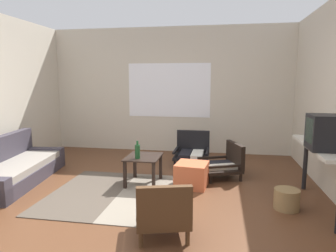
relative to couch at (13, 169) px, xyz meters
name	(u,v)px	position (x,y,z in m)	size (l,w,h in m)	color
ground_plane	(129,205)	(2.03, -0.53, -0.21)	(7.80, 7.80, 0.00)	#56331E
far_wall_with_window	(169,90)	(2.03, 2.53, 1.14)	(5.60, 0.13, 2.70)	beige
area_rug	(119,194)	(1.78, -0.20, -0.21)	(1.89, 1.81, 0.01)	#4C4238
couch	(13,169)	(0.00, 0.00, 0.00)	(0.98, 1.99, 0.70)	#38333D
coffee_table	(144,162)	(2.01, 0.27, 0.13)	(0.51, 0.60, 0.43)	black
armchair_by_window	(192,150)	(2.64, 1.48, 0.06)	(0.63, 0.62, 0.62)	black
armchair_striped_foreground	(163,213)	(2.61, -1.27, 0.06)	(0.65, 0.65, 0.60)	#472D19
armchair_corner	(225,163)	(3.24, 0.81, 0.02)	(0.76, 0.77, 0.56)	black
ottoman_orange	(192,175)	(2.75, 0.29, -0.04)	(0.45, 0.45, 0.35)	#BC5633
console_shelf	(322,154)	(4.38, -0.20, 0.48)	(0.37, 1.44, 0.79)	beige
crt_television	(330,133)	(4.37, -0.44, 0.78)	(0.46, 0.37, 0.40)	black
clay_vase	(316,131)	(4.38, 0.10, 0.70)	(0.23, 0.23, 0.32)	#A87047
glass_bottle	(137,151)	(1.96, 0.13, 0.33)	(0.08, 0.08, 0.26)	#194723
wicker_basket	(287,199)	(3.98, -0.32, -0.09)	(0.30, 0.30, 0.25)	olive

